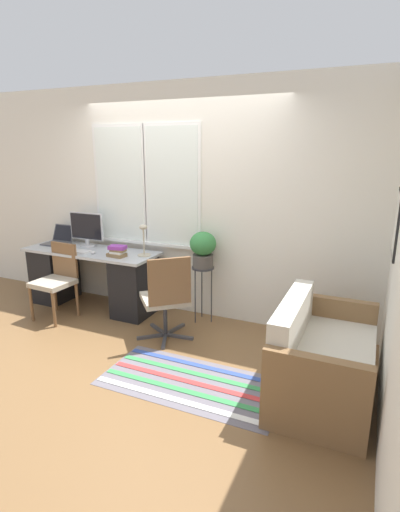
{
  "coord_description": "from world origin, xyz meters",
  "views": [
    {
      "loc": [
        2.11,
        -3.53,
        1.98
      ],
      "look_at": [
        0.47,
        0.15,
        0.88
      ],
      "focal_mm": 28.0,
      "sensor_mm": 36.0,
      "label": 1
    }
  ],
  "objects_px": {
    "mouse": "(93,252)",
    "desk_chair_wooden": "(57,278)",
    "couch_loveseat": "(321,362)",
    "desk_lamp": "(144,237)",
    "book_stack": "(117,251)",
    "potted_plant": "(203,248)",
    "office_chair_swivel": "(166,297)",
    "keyboard": "(74,251)",
    "monitor": "(87,229)",
    "laptop": "(59,240)",
    "plant_stand": "(203,274)"
  },
  "relations": [
    {
      "from": "laptop",
      "to": "office_chair_swivel",
      "type": "relative_size",
      "value": 0.35
    },
    {
      "from": "desk_lamp",
      "to": "desk_chair_wooden",
      "type": "relative_size",
      "value": 0.42
    },
    {
      "from": "desk_lamp",
      "to": "potted_plant",
      "type": "height_order",
      "value": "desk_lamp"
    },
    {
      "from": "monitor",
      "to": "mouse",
      "type": "xyz_separation_m",
      "value": [
        0.32,
        -0.29,
        -0.21
      ]
    },
    {
      "from": "laptop",
      "to": "desk_lamp",
      "type": "distance_m",
      "value": 1.37
    },
    {
      "from": "keyboard",
      "to": "mouse",
      "type": "xyz_separation_m",
      "value": [
        0.29,
        -0.0,
        0.01
      ]
    },
    {
      "from": "couch_loveseat",
      "to": "desk_lamp",
      "type": "bearing_deg",
      "value": 69.25
    },
    {
      "from": "monitor",
      "to": "keyboard",
      "type": "xyz_separation_m",
      "value": [
        0.02,
        -0.28,
        -0.22
      ]
    },
    {
      "from": "couch_loveseat",
      "to": "desk_chair_wooden",
      "type": "bearing_deg",
      "value": 83.7
    },
    {
      "from": "monitor",
      "to": "desk_lamp",
      "type": "distance_m",
      "value": 0.92
    },
    {
      "from": "desk_lamp",
      "to": "book_stack",
      "type": "relative_size",
      "value": 1.65
    },
    {
      "from": "book_stack",
      "to": "keyboard",
      "type": "bearing_deg",
      "value": -178.77
    },
    {
      "from": "mouse",
      "to": "desk_chair_wooden",
      "type": "distance_m",
      "value": 0.52
    },
    {
      "from": "keyboard",
      "to": "potted_plant",
      "type": "height_order",
      "value": "potted_plant"
    },
    {
      "from": "mouse",
      "to": "office_chair_swivel",
      "type": "height_order",
      "value": "office_chair_swivel"
    },
    {
      "from": "keyboard",
      "to": "potted_plant",
      "type": "relative_size",
      "value": 1.06
    },
    {
      "from": "couch_loveseat",
      "to": "plant_stand",
      "type": "bearing_deg",
      "value": 57.39
    },
    {
      "from": "potted_plant",
      "to": "book_stack",
      "type": "bearing_deg",
      "value": -163.84
    },
    {
      "from": "book_stack",
      "to": "couch_loveseat",
      "type": "relative_size",
      "value": 0.18
    },
    {
      "from": "office_chair_swivel",
      "to": "plant_stand",
      "type": "xyz_separation_m",
      "value": [
        0.15,
        0.59,
        0.1
      ]
    },
    {
      "from": "laptop",
      "to": "keyboard",
      "type": "distance_m",
      "value": 0.52
    },
    {
      "from": "office_chair_swivel",
      "to": "potted_plant",
      "type": "distance_m",
      "value": 0.73
    },
    {
      "from": "laptop",
      "to": "plant_stand",
      "type": "height_order",
      "value": "laptop"
    },
    {
      "from": "laptop",
      "to": "keyboard",
      "type": "bearing_deg",
      "value": -26.7
    },
    {
      "from": "mouse",
      "to": "desk_lamp",
      "type": "relative_size",
      "value": 0.19
    },
    {
      "from": "couch_loveseat",
      "to": "potted_plant",
      "type": "xyz_separation_m",
      "value": [
        -1.46,
        0.94,
        0.6
      ]
    },
    {
      "from": "desk_lamp",
      "to": "monitor",
      "type": "bearing_deg",
      "value": 173.61
    },
    {
      "from": "monitor",
      "to": "mouse",
      "type": "bearing_deg",
      "value": -42.02
    },
    {
      "from": "desk_chair_wooden",
      "to": "office_chair_swivel",
      "type": "xyz_separation_m",
      "value": [
        1.48,
        0.0,
        -0.0
      ]
    },
    {
      "from": "keyboard",
      "to": "plant_stand",
      "type": "distance_m",
      "value": 1.64
    },
    {
      "from": "keyboard",
      "to": "desk_lamp",
      "type": "xyz_separation_m",
      "value": [
        0.89,
        0.18,
        0.21
      ]
    },
    {
      "from": "mouse",
      "to": "desk_chair_wooden",
      "type": "xyz_separation_m",
      "value": [
        -0.33,
        -0.3,
        -0.28
      ]
    },
    {
      "from": "keyboard",
      "to": "mouse",
      "type": "relative_size",
      "value": 5.99
    },
    {
      "from": "desk_lamp",
      "to": "book_stack",
      "type": "height_order",
      "value": "desk_lamp"
    },
    {
      "from": "laptop",
      "to": "monitor",
      "type": "relative_size",
      "value": 0.66
    },
    {
      "from": "mouse",
      "to": "desk_lamp",
      "type": "height_order",
      "value": "desk_lamp"
    },
    {
      "from": "book_stack",
      "to": "desk_lamp",
      "type": "bearing_deg",
      "value": 32.68
    },
    {
      "from": "monitor",
      "to": "desk_chair_wooden",
      "type": "distance_m",
      "value": 0.76
    },
    {
      "from": "book_stack",
      "to": "plant_stand",
      "type": "distance_m",
      "value": 1.03
    },
    {
      "from": "keyboard",
      "to": "office_chair_swivel",
      "type": "height_order",
      "value": "office_chair_swivel"
    },
    {
      "from": "desk_chair_wooden",
      "to": "laptop",
      "type": "bearing_deg",
      "value": 132.11
    },
    {
      "from": "monitor",
      "to": "mouse",
      "type": "height_order",
      "value": "monitor"
    },
    {
      "from": "monitor",
      "to": "desk_chair_wooden",
      "type": "relative_size",
      "value": 0.56
    },
    {
      "from": "desk_lamp",
      "to": "potted_plant",
      "type": "relative_size",
      "value": 0.91
    },
    {
      "from": "keyboard",
      "to": "desk_chair_wooden",
      "type": "bearing_deg",
      "value": -96.4
    },
    {
      "from": "desk_lamp",
      "to": "couch_loveseat",
      "type": "relative_size",
      "value": 0.3
    },
    {
      "from": "keyboard",
      "to": "plant_stand",
      "type": "xyz_separation_m",
      "value": [
        1.6,
        0.29,
        -0.18
      ]
    },
    {
      "from": "monitor",
      "to": "office_chair_swivel",
      "type": "height_order",
      "value": "monitor"
    },
    {
      "from": "mouse",
      "to": "office_chair_swivel",
      "type": "bearing_deg",
      "value": -14.36
    },
    {
      "from": "mouse",
      "to": "couch_loveseat",
      "type": "distance_m",
      "value": 2.88
    }
  ]
}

